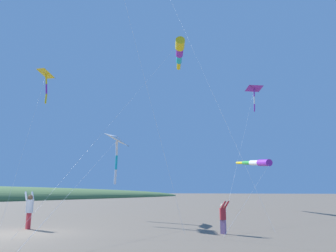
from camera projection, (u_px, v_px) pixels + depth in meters
The scene contains 8 objects.
ground_plane at pixel (13, 234), 13.65m from camera, with size 600.00×600.00×0.00m, color #756654.
person_adult_flyer at pixel (29, 208), 15.65m from camera, with size 0.61×0.54×1.76m.
person_child_green_jacket at pixel (223, 216), 13.80m from camera, with size 0.46×0.38×1.37m.
kite_delta_rainbow_low_near at pixel (47, 74), 25.90m from camera, with size 5.33×6.81×11.36m.
kite_delta_red_high_left at pixel (254, 89), 31.94m from camera, with size 2.60×16.15×12.00m.
kite_windsock_striped_overhead at pixel (256, 163), 29.45m from camera, with size 5.71×21.21×4.86m.
kite_delta_long_streamer_right at pixel (118, 140), 22.26m from camera, with size 7.58×13.93×5.78m.
kite_windsock_purple_drifting at pixel (180, 51), 26.10m from camera, with size 2.27×15.69×13.47m.
Camera 1 is at (12.49, -9.46, 1.74)m, focal length 34.89 mm.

